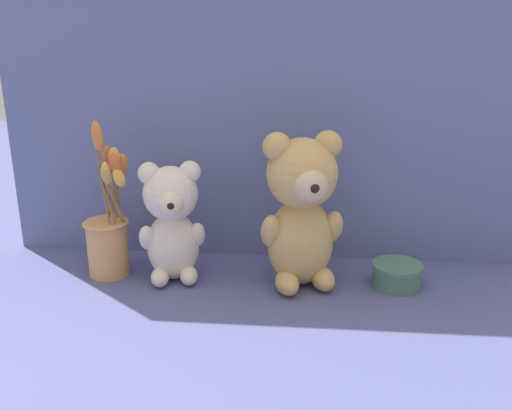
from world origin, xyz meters
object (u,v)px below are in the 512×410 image
teddy_bear_large (302,208)px  flower_vase (108,231)px  decorative_tin_tall (397,275)px  teddy_bear_medium (172,220)px

teddy_bear_large → flower_vase: (-0.39, 0.01, -0.07)m
teddy_bear_large → decorative_tin_tall: 0.23m
flower_vase → decorative_tin_tall: bearing=-0.4°
teddy_bear_large → decorative_tin_tall: bearing=2.5°
teddy_bear_medium → flower_vase: 0.14m
teddy_bear_medium → decorative_tin_tall: size_ratio=2.47×
teddy_bear_medium → decorative_tin_tall: 0.46m
flower_vase → decorative_tin_tall: (0.58, -0.00, -0.07)m
teddy_bear_medium → decorative_tin_tall: bearing=0.8°
teddy_bear_medium → flower_vase: flower_vase is taller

